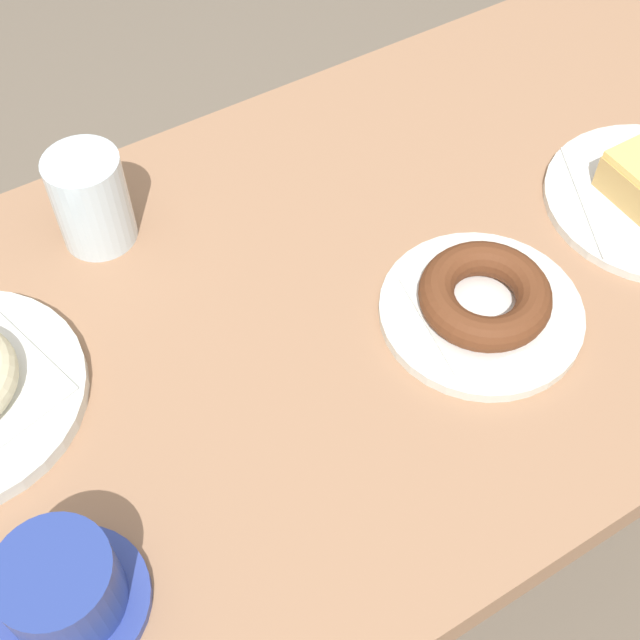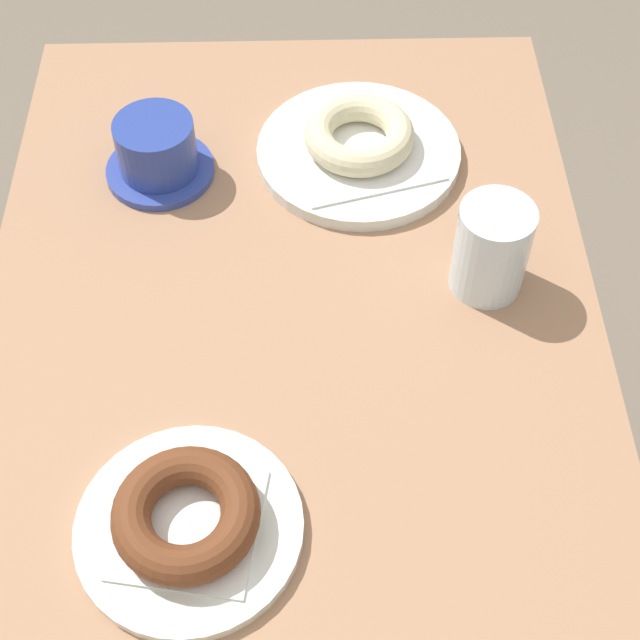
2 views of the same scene
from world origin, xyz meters
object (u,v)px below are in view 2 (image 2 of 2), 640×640
object	(u,v)px
plate_sugar_ring	(358,153)
donut_sugar_ring	(359,135)
plate_chocolate_ring	(189,528)
coffee_cup	(157,151)
donut_chocolate_ring	(186,514)
water_glass	(492,249)

from	to	relation	value
plate_sugar_ring	donut_sugar_ring	size ratio (longest dim) A/B	1.87
plate_chocolate_ring	coffee_cup	distance (m)	0.44
plate_sugar_ring	donut_chocolate_ring	distance (m)	0.49
donut_sugar_ring	donut_chocolate_ring	distance (m)	0.48
plate_sugar_ring	donut_sugar_ring	world-z (taller)	donut_sugar_ring
plate_sugar_ring	water_glass	size ratio (longest dim) A/B	2.26
donut_sugar_ring	plate_chocolate_ring	bearing A→B (deg)	-19.96
plate_sugar_ring	coffee_cup	distance (m)	0.23
donut_sugar_ring	donut_chocolate_ring	xyz separation A→B (m)	(0.46, -0.17, -0.00)
donut_sugar_ring	coffee_cup	distance (m)	0.22
plate_chocolate_ring	donut_chocolate_ring	distance (m)	0.03
plate_chocolate_ring	coffee_cup	size ratio (longest dim) A/B	1.61
plate_sugar_ring	plate_chocolate_ring	size ratio (longest dim) A/B	1.19
donut_sugar_ring	donut_chocolate_ring	bearing A→B (deg)	-19.96
coffee_cup	donut_sugar_ring	bearing A→B (deg)	95.09
donut_chocolate_ring	water_glass	distance (m)	0.39
donut_chocolate_ring	water_glass	bearing A→B (deg)	133.21
donut_sugar_ring	plate_chocolate_ring	xyz separation A→B (m)	(0.46, -0.17, -0.03)
coffee_cup	plate_sugar_ring	bearing A→B (deg)	95.09
plate_sugar_ring	donut_sugar_ring	bearing A→B (deg)	0.00
donut_sugar_ring	plate_sugar_ring	bearing A→B (deg)	0.00
coffee_cup	donut_chocolate_ring	bearing A→B (deg)	7.57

